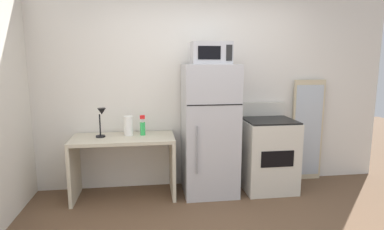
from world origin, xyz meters
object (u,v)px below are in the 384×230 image
(paper_towel_roll, at_px, (128,126))
(oven_range, at_px, (268,154))
(microwave, at_px, (211,53))
(desk_lamp, at_px, (101,118))
(desk, at_px, (124,155))
(refrigerator, at_px, (210,130))
(leaning_mirror, at_px, (307,130))
(spray_bottle, at_px, (143,127))

(paper_towel_roll, relative_size, oven_range, 0.22)
(microwave, bearing_deg, desk_lamp, 177.52)
(desk, bearing_deg, refrigerator, -0.84)
(desk, height_order, leaning_mirror, leaning_mirror)
(paper_towel_roll, xyz_separation_m, leaning_mirror, (2.42, 0.17, -0.17))
(refrigerator, distance_m, leaning_mirror, 1.45)
(desk, xyz_separation_m, oven_range, (1.83, -0.01, -0.06))
(desk_lamp, xyz_separation_m, spray_bottle, (0.48, 0.05, -0.14))
(desk_lamp, distance_m, microwave, 1.51)
(paper_towel_roll, bearing_deg, spray_bottle, -1.58)
(oven_range, xyz_separation_m, leaning_mirror, (0.66, 0.26, 0.23))
(microwave, xyz_separation_m, oven_range, (0.77, 0.02, -1.28))
(leaning_mirror, bearing_deg, microwave, -168.94)
(oven_range, bearing_deg, desk_lamp, 179.09)
(microwave, height_order, oven_range, microwave)
(desk_lamp, relative_size, paper_towel_roll, 1.47)
(spray_bottle, relative_size, refrigerator, 0.15)
(microwave, bearing_deg, spray_bottle, 172.68)
(desk_lamp, relative_size, refrigerator, 0.22)
(desk, bearing_deg, oven_range, -0.42)
(desk, height_order, desk_lamp, desk_lamp)
(paper_towel_roll, relative_size, leaning_mirror, 0.17)
(spray_bottle, bearing_deg, desk_lamp, -174.16)
(microwave, height_order, leaning_mirror, microwave)
(leaning_mirror, bearing_deg, refrigerator, -169.76)
(paper_towel_roll, xyz_separation_m, refrigerator, (0.99, -0.09, -0.06))
(spray_bottle, xyz_separation_m, paper_towel_roll, (-0.17, 0.00, 0.02))
(spray_bottle, bearing_deg, desk, -163.56)
(refrigerator, bearing_deg, desk, 179.16)
(desk, relative_size, leaning_mirror, 0.87)
(refrigerator, bearing_deg, microwave, -89.67)
(oven_range, bearing_deg, paper_towel_roll, 177.18)
(desk_lamp, height_order, leaning_mirror, leaning_mirror)
(desk_lamp, distance_m, refrigerator, 1.32)
(microwave, relative_size, leaning_mirror, 0.33)
(spray_bottle, bearing_deg, microwave, -7.32)
(paper_towel_roll, distance_m, refrigerator, 1.00)
(desk_lamp, distance_m, spray_bottle, 0.50)
(paper_towel_roll, height_order, oven_range, oven_range)
(desk, distance_m, microwave, 1.61)
(oven_range, bearing_deg, microwave, -178.26)
(microwave, xyz_separation_m, leaning_mirror, (1.43, 0.28, -1.04))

